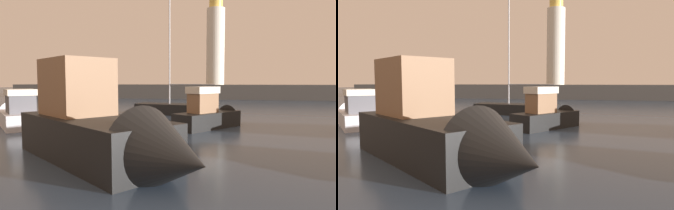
% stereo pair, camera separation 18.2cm
% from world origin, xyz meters
% --- Properties ---
extents(ground_plane, '(220.00, 220.00, 0.00)m').
position_xyz_m(ground_plane, '(0.00, 24.66, 0.00)').
color(ground_plane, '#2D3D51').
extents(breakwater, '(73.47, 6.94, 2.33)m').
position_xyz_m(breakwater, '(0.00, 49.32, 1.16)').
color(breakwater, '#423F3D').
rests_on(breakwater, ground_plane).
extents(lighthouse, '(3.01, 3.01, 15.49)m').
position_xyz_m(lighthouse, '(-0.26, 49.32, 9.67)').
color(lighthouse, silver).
rests_on(lighthouse, breakwater).
extents(motorboat_1, '(6.52, 6.40, 2.87)m').
position_xyz_m(motorboat_1, '(-11.64, 15.04, 0.72)').
color(motorboat_1, silver).
rests_on(motorboat_1, ground_plane).
extents(motorboat_2, '(8.89, 7.46, 4.18)m').
position_xyz_m(motorboat_2, '(-1.81, 7.02, 1.18)').
color(motorboat_2, black).
rests_on(motorboat_2, ground_plane).
extents(motorboat_4, '(4.66, 5.65, 2.79)m').
position_xyz_m(motorboat_4, '(1.37, 16.47, 0.78)').
color(motorboat_4, black).
rests_on(motorboat_4, ground_plane).
extents(sailboat_moored, '(7.53, 3.26, 10.35)m').
position_xyz_m(sailboat_moored, '(-2.13, 23.07, 0.52)').
color(sailboat_moored, black).
rests_on(sailboat_moored, ground_plane).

